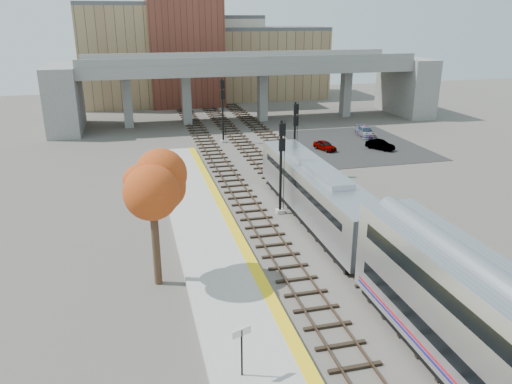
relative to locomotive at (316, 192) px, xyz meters
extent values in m
plane|color=#47423D|center=(-1.00, -7.23, -2.28)|extent=(160.00, 160.00, 0.00)
cube|color=#9E9E99|center=(-8.25, -7.23, -2.10)|extent=(4.50, 60.00, 0.35)
cube|color=yellow|center=(-6.35, -7.23, -1.92)|extent=(0.70, 60.00, 0.01)
cube|color=black|center=(-4.20, 5.27, -2.21)|extent=(2.50, 95.00, 0.14)
cube|color=brown|center=(-4.92, 5.27, -2.10)|extent=(0.07, 95.00, 0.14)
cube|color=brown|center=(-3.48, 5.27, -2.10)|extent=(0.07, 95.00, 0.14)
cube|color=black|center=(0.00, 5.27, -2.21)|extent=(2.50, 95.00, 0.14)
cube|color=brown|center=(-0.72, 5.27, -2.10)|extent=(0.07, 95.00, 0.14)
cube|color=brown|center=(0.72, 5.27, -2.10)|extent=(0.07, 95.00, 0.14)
cube|color=black|center=(4.00, 5.27, -2.21)|extent=(2.50, 95.00, 0.14)
cube|color=brown|center=(3.28, 5.27, -2.10)|extent=(0.07, 95.00, 0.14)
cube|color=brown|center=(4.72, 5.27, -2.10)|extent=(0.07, 95.00, 0.14)
cube|color=slate|center=(4.00, 37.77, 5.47)|extent=(46.00, 10.00, 1.50)
cube|color=slate|center=(4.00, 32.97, 6.72)|extent=(46.00, 0.20, 1.00)
cube|color=slate|center=(4.00, 42.57, 6.72)|extent=(46.00, 0.20, 1.00)
cube|color=slate|center=(-13.00, 37.77, 1.22)|extent=(1.20, 1.60, 7.00)
cube|color=slate|center=(-5.00, 37.77, 1.22)|extent=(1.20, 1.60, 7.00)
cube|color=slate|center=(6.00, 37.77, 1.22)|extent=(1.20, 1.60, 7.00)
cube|color=slate|center=(19.00, 37.77, 1.22)|extent=(1.20, 1.60, 7.00)
cube|color=slate|center=(-21.00, 37.77, 1.97)|extent=(4.00, 12.00, 8.50)
cube|color=slate|center=(29.00, 37.77, 1.97)|extent=(4.00, 12.00, 8.50)
cube|color=#988058|center=(-11.00, 57.77, 5.72)|extent=(18.00, 14.00, 16.00)
cube|color=#4C4C4F|center=(-11.00, 57.77, 14.02)|extent=(18.00, 14.00, 0.60)
cube|color=beige|center=(3.00, 62.77, 4.72)|extent=(16.00, 16.00, 14.00)
cube|color=#4C4C4F|center=(3.00, 62.77, 12.02)|extent=(16.00, 16.00, 0.60)
cube|color=brown|center=(-3.00, 54.77, 7.72)|extent=(12.00, 10.00, 20.00)
cube|color=#988058|center=(13.00, 60.77, 3.72)|extent=(20.00, 14.00, 12.00)
cube|color=#4C4C4F|center=(13.00, 60.77, 10.02)|extent=(20.00, 14.00, 0.60)
cube|color=black|center=(13.00, 20.77, -2.26)|extent=(14.00, 18.00, 0.04)
cube|color=#A8AAB2|center=(0.00, -0.01, 0.07)|extent=(3.00, 19.00, 3.20)
cube|color=black|center=(0.00, 9.51, 0.67)|extent=(2.20, 0.06, 1.10)
cube|color=black|center=(0.00, -0.01, 0.67)|extent=(3.02, 16.15, 0.50)
cube|color=black|center=(0.00, -0.01, -1.78)|extent=(2.70, 17.10, 0.50)
cube|color=#A8AAB2|center=(0.00, -0.01, 1.87)|extent=(1.60, 9.50, 0.40)
cube|color=#9E9E99|center=(-2.10, 2.10, -2.13)|extent=(0.60, 0.60, 0.30)
cylinder|color=black|center=(-2.10, 2.10, 1.37)|extent=(0.21, 0.21, 7.29)
cube|color=black|center=(-2.10, 1.85, 4.39)|extent=(0.47, 0.18, 0.94)
cube|color=black|center=(-2.10, 1.85, 3.24)|extent=(0.47, 0.18, 0.94)
cube|color=#9E9E99|center=(2.00, 11.10, -2.13)|extent=(0.60, 0.60, 0.30)
cylinder|color=black|center=(2.00, 11.10, 1.24)|extent=(0.20, 0.20, 7.04)
cube|color=black|center=(2.00, 10.85, 4.16)|extent=(0.45, 0.18, 0.91)
cube|color=black|center=(2.00, 10.85, 3.05)|extent=(0.45, 0.18, 0.91)
cube|color=#9E9E99|center=(-2.10, 25.73, -2.13)|extent=(0.60, 0.60, 0.30)
cylinder|color=black|center=(-2.10, 25.73, 1.54)|extent=(0.22, 0.22, 7.64)
cube|color=black|center=(-2.10, 25.48, 4.71)|extent=(0.49, 0.18, 0.98)
cube|color=black|center=(-2.10, 25.48, 3.51)|extent=(0.49, 0.18, 0.98)
cylinder|color=black|center=(-9.15, -15.69, -0.83)|extent=(0.08, 0.08, 2.20)
cube|color=white|center=(-9.15, -15.69, 0.17)|extent=(0.86, 0.36, 0.35)
cylinder|color=#382619|center=(-11.99, -6.52, 0.36)|extent=(0.44, 0.44, 5.27)
ellipsoid|color=#C45E1A|center=(-11.99, -6.52, 3.37)|extent=(3.60, 3.60, 3.77)
imported|color=#99999E|center=(8.41, 19.19, -1.70)|extent=(2.15, 3.38, 1.07)
imported|color=#99999E|center=(14.64, 17.89, -1.69)|extent=(2.75, 3.39, 1.09)
imported|color=#99999E|center=(15.94, 24.34, -1.64)|extent=(2.13, 4.29, 1.20)
camera|label=1|loc=(-12.78, -32.37, 12.22)|focal=35.00mm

